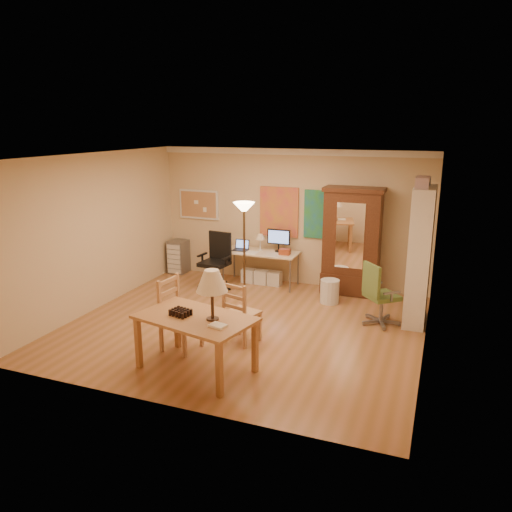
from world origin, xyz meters
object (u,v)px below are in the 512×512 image
at_px(dining_table, 201,307).
at_px(computer_desk, 263,264).
at_px(armoire, 352,248).
at_px(office_chair_green, 379,308).
at_px(office_chair_black, 216,274).
at_px(bookshelf, 419,257).

relative_size(dining_table, computer_desk, 1.10).
distance_m(computer_desk, armoire, 1.82).
distance_m(dining_table, office_chair_green, 3.19).
height_order(computer_desk, office_chair_black, computer_desk).
bearing_deg(office_chair_black, bookshelf, -6.02).
xyz_separation_m(office_chair_black, armoire, (2.54, 0.65, 0.59)).
relative_size(computer_desk, armoire, 0.74).
distance_m(office_chair_black, bookshelf, 3.92).
distance_m(dining_table, bookshelf, 3.74).
bearing_deg(office_chair_black, computer_desk, 35.95).
relative_size(dining_table, office_chair_black, 1.50).
height_order(dining_table, armoire, armoire).
bearing_deg(office_chair_black, office_chair_green, -12.59).
xyz_separation_m(armoire, bookshelf, (1.27, -1.05, 0.22)).
xyz_separation_m(computer_desk, office_chair_black, (-0.78, -0.57, -0.12)).
distance_m(dining_table, armoire, 4.02).
height_order(office_chair_black, bookshelf, bookshelf).
xyz_separation_m(office_chair_black, bookshelf, (3.81, -0.40, 0.81)).
bearing_deg(computer_desk, dining_table, -81.87).
xyz_separation_m(dining_table, office_chair_green, (1.96, 2.45, -0.61)).
bearing_deg(office_chair_black, dining_table, -67.47).
distance_m(computer_desk, office_chair_black, 0.98).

